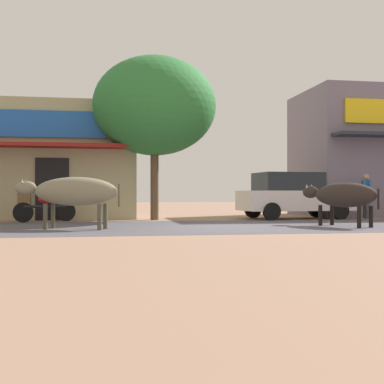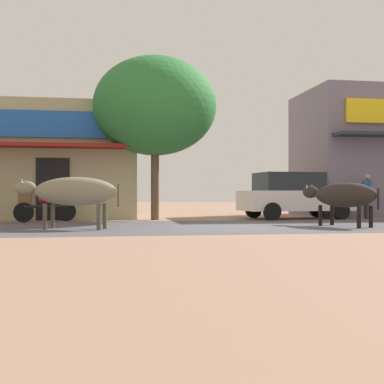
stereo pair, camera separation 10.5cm
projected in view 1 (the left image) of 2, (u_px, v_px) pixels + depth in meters
ground at (220, 226)px, 14.31m from camera, size 80.00×80.00×0.00m
asphalt_road at (220, 226)px, 14.31m from camera, size 72.00×5.84×0.00m
storefront_left_cafe at (18, 162)px, 19.39m from camera, size 8.56×5.17×4.14m
storefront_right_club at (380, 154)px, 21.87m from camera, size 6.62×5.17×5.10m
roadside_tree at (155, 106)px, 17.84m from camera, size 4.21×4.21×5.57m
parked_hatchback_car at (293, 195)px, 18.63m from camera, size 4.05×2.18×1.64m
parked_motorcycle at (46, 207)px, 16.56m from camera, size 1.86×0.88×1.06m
cow_near_brown at (73, 192)px, 13.14m from camera, size 2.70×1.30×1.32m
cow_far_dark at (343, 195)px, 14.26m from camera, size 1.45×2.58×1.20m
pedestrian_by_shop at (366, 193)px, 18.62m from camera, size 0.38×0.61×1.60m
cafe_chair_by_doorway at (25, 205)px, 17.49m from camera, size 0.51×0.51×0.92m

